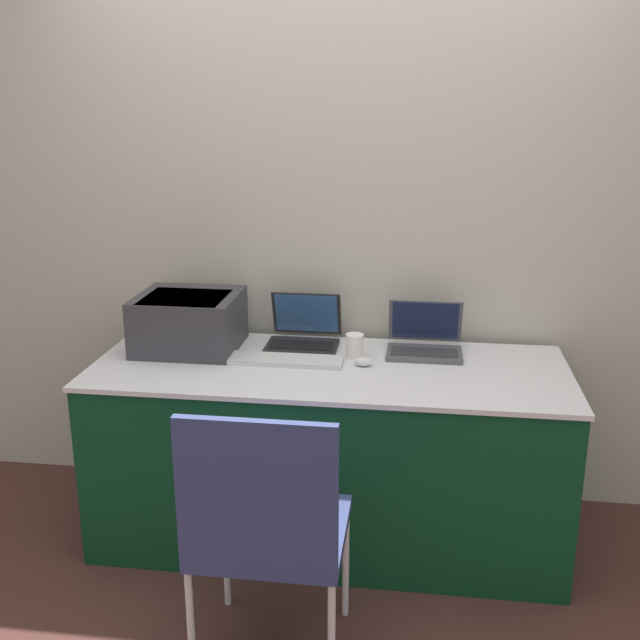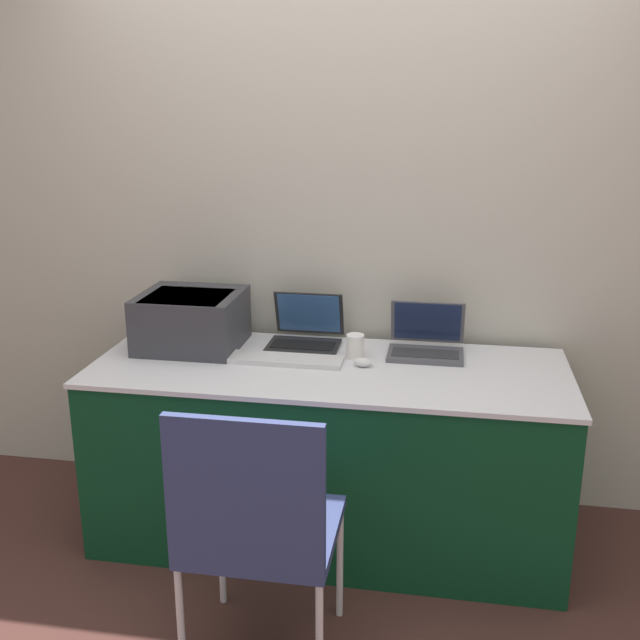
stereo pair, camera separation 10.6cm
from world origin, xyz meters
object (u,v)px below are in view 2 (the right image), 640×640
(mouse, at_px, (363,362))
(coffee_cup, at_px, (355,346))
(laptop_left, at_px, (305,334))
(laptop_right, at_px, (426,343))
(chair, at_px, (257,521))
(printer, at_px, (191,318))
(external_keyboard, at_px, (286,360))

(mouse, bearing_deg, coffee_cup, 113.49)
(laptop_left, height_order, laptop_right, laptop_left)
(laptop_right, xyz_separation_m, chair, (-0.48, -1.05, -0.27))
(mouse, bearing_deg, laptop_right, 40.43)
(laptop_left, height_order, mouse, laptop_left)
(laptop_right, xyz_separation_m, mouse, (-0.24, -0.21, -0.03))
(printer, distance_m, mouse, 0.78)
(laptop_left, xyz_separation_m, external_keyboard, (-0.04, -0.23, -0.04))
(laptop_left, xyz_separation_m, coffee_cup, (0.24, -0.13, 0.00))
(coffee_cup, bearing_deg, laptop_right, 20.24)
(laptop_left, xyz_separation_m, chair, (0.05, -1.07, -0.27))
(laptop_left, bearing_deg, laptop_right, -2.62)
(printer, bearing_deg, laptop_left, 12.68)
(laptop_right, height_order, coffee_cup, laptop_right)
(printer, bearing_deg, external_keyboard, -15.85)
(printer, xyz_separation_m, coffee_cup, (0.72, -0.02, -0.08))
(coffee_cup, distance_m, mouse, 0.12)
(laptop_left, xyz_separation_m, laptop_right, (0.53, -0.02, -0.00))
(printer, distance_m, laptop_left, 0.50)
(laptop_left, bearing_deg, chair, -87.32)
(laptop_left, distance_m, chair, 1.10)
(external_keyboard, height_order, chair, chair)
(laptop_right, distance_m, coffee_cup, 0.31)
(external_keyboard, xyz_separation_m, coffee_cup, (0.27, 0.10, 0.04))
(external_keyboard, distance_m, mouse, 0.32)
(external_keyboard, relative_size, coffee_cup, 4.69)
(printer, relative_size, chair, 0.45)
(external_keyboard, height_order, coffee_cup, coffee_cup)
(laptop_left, distance_m, external_keyboard, 0.24)
(external_keyboard, distance_m, coffee_cup, 0.30)
(printer, relative_size, coffee_cup, 4.25)
(printer, bearing_deg, mouse, -9.26)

